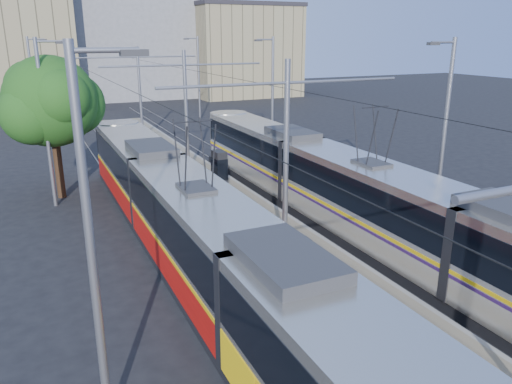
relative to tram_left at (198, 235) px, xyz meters
name	(u,v)px	position (x,y,z in m)	size (l,w,h in m)	color
ground	(438,381)	(3.60, -7.41, -1.71)	(160.00, 160.00, 0.00)	black
platform	(206,189)	(3.60, 9.59, -1.56)	(4.00, 50.00, 0.30)	gray
tactile_strip_left	(180,190)	(2.15, 9.59, -1.40)	(0.70, 50.00, 0.01)	gray
tactile_strip_right	(231,183)	(5.05, 9.59, -1.40)	(0.70, 50.00, 0.01)	gray
rails	(206,192)	(3.60, 9.59, -1.69)	(8.71, 70.00, 0.03)	gray
tram_left	(198,235)	(0.00, 0.00, 0.00)	(2.43, 30.40, 5.50)	black
tram_right	(369,200)	(7.20, 0.30, 0.15)	(2.43, 31.71, 5.50)	black
catenary	(223,115)	(3.60, 6.75, 2.82)	(9.20, 70.00, 7.00)	gray
street_lamps	(181,105)	(3.60, 13.59, 2.48)	(15.18, 38.22, 8.00)	gray
shelter	(219,170)	(4.07, 8.68, -0.30)	(0.61, 0.96, 2.10)	black
tree	(57,102)	(-3.21, 12.10, 3.16)	(4.95, 4.58, 7.20)	#382314
building_centre	(130,33)	(9.60, 56.59, 6.72)	(18.36, 14.28, 16.84)	gray
building_right	(243,50)	(23.60, 50.59, 4.42)	(14.28, 10.20, 12.23)	gray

